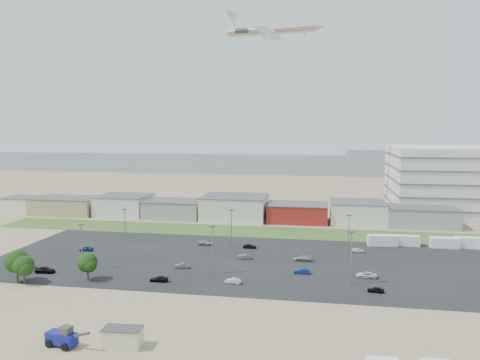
% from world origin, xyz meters
% --- Properties ---
extents(ground, '(700.00, 700.00, 0.00)m').
position_xyz_m(ground, '(0.00, 0.00, 0.00)').
color(ground, '#867255').
rests_on(ground, ground).
extents(parking_lot, '(120.00, 50.00, 0.01)m').
position_xyz_m(parking_lot, '(5.00, 20.00, 0.01)').
color(parking_lot, black).
rests_on(parking_lot, ground).
extents(grass_strip, '(160.00, 16.00, 0.02)m').
position_xyz_m(grass_strip, '(0.00, 52.00, 0.01)').
color(grass_strip, '#314E1D').
rests_on(grass_strip, ground).
extents(hills_backdrop, '(700.00, 200.00, 9.00)m').
position_xyz_m(hills_backdrop, '(40.00, 315.00, 4.50)').
color(hills_backdrop, gray).
rests_on(hills_backdrop, ground).
extents(building_row, '(170.00, 20.00, 8.00)m').
position_xyz_m(building_row, '(-17.00, 71.00, 4.00)').
color(building_row, silver).
rests_on(building_row, ground).
extents(portable_shed, '(5.87, 3.33, 2.86)m').
position_xyz_m(portable_shed, '(-4.33, -27.48, 1.43)').
color(portable_shed, beige).
rests_on(portable_shed, ground).
extents(telehandler, '(7.82, 3.97, 3.11)m').
position_xyz_m(telehandler, '(-13.16, -28.88, 1.56)').
color(telehandler, navy).
rests_on(telehandler, ground).
extents(box_trailer_a, '(8.06, 3.40, 2.93)m').
position_xyz_m(box_trailer_a, '(40.40, 40.59, 1.47)').
color(box_trailer_a, silver).
rests_on(box_trailer_a, ground).
extents(box_trailer_b, '(7.35, 2.36, 2.75)m').
position_xyz_m(box_trailer_b, '(46.63, 41.83, 1.37)').
color(box_trailer_b, silver).
rests_on(box_trailer_b, ground).
extents(box_trailer_c, '(7.45, 2.37, 2.79)m').
position_xyz_m(box_trailer_c, '(56.49, 41.07, 1.39)').
color(box_trailer_c, silver).
rests_on(box_trailer_c, ground).
extents(box_trailer_d, '(7.81, 2.57, 2.91)m').
position_xyz_m(box_trailer_d, '(63.08, 41.95, 1.46)').
color(box_trailer_d, silver).
rests_on(box_trailer_d, ground).
extents(tree_mid, '(5.08, 5.08, 7.62)m').
position_xyz_m(tree_mid, '(-38.03, -3.88, 3.81)').
color(tree_mid, black).
rests_on(tree_mid, ground).
extents(tree_right, '(4.46, 4.46, 6.69)m').
position_xyz_m(tree_right, '(-35.74, -4.88, 3.35)').
color(tree_right, black).
rests_on(tree_right, ground).
extents(tree_near, '(4.41, 4.41, 6.62)m').
position_xyz_m(tree_near, '(-24.21, -0.21, 3.31)').
color(tree_near, black).
rests_on(tree_near, ground).
extents(lightpole_front_l, '(1.21, 0.50, 10.26)m').
position_xyz_m(lightpole_front_l, '(-29.35, 7.00, 5.13)').
color(lightpole_front_l, slate).
rests_on(lightpole_front_l, ground).
extents(lightpole_front_m, '(1.26, 0.52, 10.70)m').
position_xyz_m(lightpole_front_m, '(0.66, 8.60, 5.35)').
color(lightpole_front_m, slate).
rests_on(lightpole_front_m, ground).
extents(lightpole_front_r, '(1.29, 0.54, 10.96)m').
position_xyz_m(lightpole_front_r, '(30.01, 6.70, 5.48)').
color(lightpole_front_r, slate).
rests_on(lightpole_front_r, ground).
extents(lightpole_back_l, '(1.15, 0.48, 9.75)m').
position_xyz_m(lightpole_back_l, '(-29.29, 30.45, 4.87)').
color(lightpole_back_l, slate).
rests_on(lightpole_back_l, ground).
extents(lightpole_back_m, '(1.22, 0.51, 10.34)m').
position_xyz_m(lightpole_back_m, '(0.48, 31.06, 5.17)').
color(lightpole_back_m, slate).
rests_on(lightpole_back_m, ground).
extents(lightpole_back_r, '(1.21, 0.51, 10.31)m').
position_xyz_m(lightpole_back_r, '(30.76, 28.77, 5.15)').
color(lightpole_back_r, slate).
rests_on(lightpole_back_r, ground).
extents(airliner, '(44.02, 33.03, 11.99)m').
position_xyz_m(airliner, '(3.94, 92.10, 68.66)').
color(airliner, silver).
extents(parked_car_0, '(4.41, 2.14, 1.21)m').
position_xyz_m(parked_car_0, '(33.63, 11.53, 0.61)').
color(parked_car_0, silver).
rests_on(parked_car_0, ground).
extents(parked_car_1, '(3.67, 1.38, 1.20)m').
position_xyz_m(parked_car_1, '(19.93, 11.93, 0.60)').
color(parked_car_1, navy).
rests_on(parked_car_1, ground).
extents(parked_car_2, '(3.29, 1.61, 1.08)m').
position_xyz_m(parked_car_2, '(34.58, 2.51, 0.54)').
color(parked_car_2, black).
rests_on(parked_car_2, ground).
extents(parked_car_3, '(3.89, 1.60, 1.13)m').
position_xyz_m(parked_car_3, '(-9.17, 1.35, 0.56)').
color(parked_car_3, black).
rests_on(parked_car_3, ground).
extents(parked_car_4, '(3.59, 1.67, 1.14)m').
position_xyz_m(parked_car_4, '(-7.14, 11.24, 0.57)').
color(parked_car_4, '#595B5E').
rests_on(parked_car_4, ground).
extents(parked_car_5, '(3.57, 1.51, 1.20)m').
position_xyz_m(parked_car_5, '(-36.25, 21.57, 0.60)').
color(parked_car_5, navy).
rests_on(parked_car_5, ground).
extents(parked_car_6, '(4.26, 1.99, 1.20)m').
position_xyz_m(parked_car_6, '(-7.07, 32.77, 0.60)').
color(parked_car_6, '#A5A5AA').
rests_on(parked_car_6, ground).
extents(parked_car_7, '(3.60, 1.43, 1.17)m').
position_xyz_m(parked_car_7, '(5.61, 21.21, 0.58)').
color(parked_car_7, '#595B5E').
rests_on(parked_car_7, ground).
extents(parked_car_8, '(3.57, 1.78, 1.17)m').
position_xyz_m(parked_car_8, '(33.30, 32.42, 0.58)').
color(parked_car_8, silver).
rests_on(parked_car_8, ground).
extents(parked_car_10, '(4.64, 2.19, 1.31)m').
position_xyz_m(parked_car_10, '(-35.94, 2.65, 0.65)').
color(parked_car_10, black).
rests_on(parked_car_10, ground).
extents(parked_car_11, '(3.59, 1.54, 1.15)m').
position_xyz_m(parked_car_11, '(5.27, 31.44, 0.58)').
color(parked_car_11, black).
rests_on(parked_car_11, ground).
extents(parked_car_12, '(4.47, 1.83, 1.30)m').
position_xyz_m(parked_car_12, '(19.58, 22.02, 0.65)').
color(parked_car_12, '#A5A5AA').
rests_on(parked_car_12, ground).
extents(parked_car_13, '(3.41, 1.40, 1.10)m').
position_xyz_m(parked_car_13, '(6.30, 2.93, 0.55)').
color(parked_car_13, silver).
rests_on(parked_car_13, ground).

